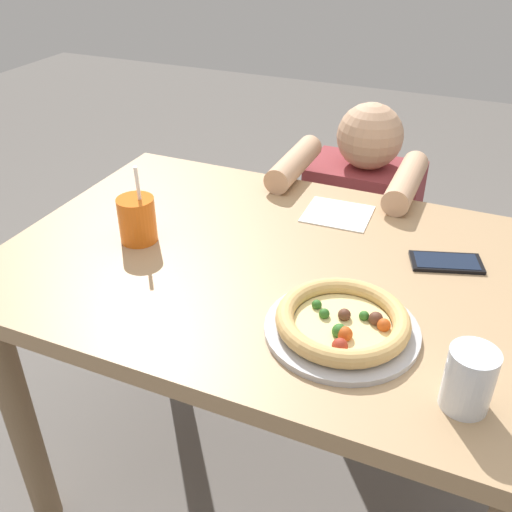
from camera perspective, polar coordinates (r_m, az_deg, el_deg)
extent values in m
plane|color=#66605B|center=(1.77, 1.73, -21.35)|extent=(8.00, 8.00, 0.00)
cube|color=tan|center=(1.26, 2.26, -1.23)|extent=(1.21, 0.82, 0.04)
cylinder|color=#826748|center=(1.54, -22.10, -14.86)|extent=(0.07, 0.07, 0.71)
cylinder|color=#826748|center=(1.92, -8.95, -2.19)|extent=(0.07, 0.07, 0.71)
cylinder|color=#826748|center=(1.70, 23.18, -9.93)|extent=(0.07, 0.07, 0.71)
cylinder|color=#B7B7BC|center=(1.07, 8.43, -7.17)|extent=(0.28, 0.28, 0.01)
cylinder|color=#E5CC7F|center=(1.06, 8.48, -6.71)|extent=(0.17, 0.17, 0.01)
torus|color=tan|center=(1.05, 8.53, -6.21)|extent=(0.24, 0.24, 0.03)
sphere|color=#2D6623|center=(1.06, 6.73, -5.66)|extent=(0.02, 0.02, 0.02)
sphere|color=brown|center=(1.06, 8.69, -5.75)|extent=(0.02, 0.02, 0.02)
sphere|color=#BF4C19|center=(1.05, 12.47, -6.66)|extent=(0.02, 0.02, 0.02)
sphere|color=#2D6623|center=(1.02, 8.21, -7.33)|extent=(0.03, 0.03, 0.03)
sphere|color=maroon|center=(0.99, 8.26, -8.76)|extent=(0.03, 0.03, 0.03)
sphere|color=#2D6623|center=(1.07, 10.59, -5.81)|extent=(0.02, 0.02, 0.02)
sphere|color=#BF4C19|center=(1.02, 8.75, -7.60)|extent=(0.03, 0.03, 0.03)
sphere|color=brown|center=(1.06, 11.71, -6.07)|extent=(0.03, 0.03, 0.03)
sphere|color=#2D6623|center=(1.08, 6.00, -4.79)|extent=(0.02, 0.02, 0.02)
cylinder|color=orange|center=(1.33, -11.62, 3.52)|extent=(0.08, 0.08, 0.10)
cylinder|color=white|center=(1.29, -11.55, 6.76)|extent=(0.01, 0.02, 0.09)
cylinder|color=silver|center=(0.95, 20.23, -11.32)|extent=(0.08, 0.08, 0.11)
cube|color=white|center=(0.94, 20.15, -9.53)|extent=(0.03, 0.03, 0.03)
cube|color=white|center=(0.93, 21.35, -10.24)|extent=(0.03, 0.03, 0.02)
cube|color=white|center=(0.93, 21.16, -9.91)|extent=(0.02, 0.02, 0.02)
cube|color=white|center=(1.45, 8.05, 4.13)|extent=(0.17, 0.15, 0.00)
cube|color=black|center=(1.30, 18.22, -0.60)|extent=(0.17, 0.12, 0.01)
cube|color=#192338|center=(1.30, 18.26, -0.43)|extent=(0.14, 0.10, 0.00)
cylinder|color=#333847|center=(2.07, 9.49, -3.75)|extent=(0.28, 0.28, 0.45)
cube|color=maroon|center=(1.89, 10.45, 5.07)|extent=(0.35, 0.22, 0.26)
sphere|color=tan|center=(1.80, 11.16, 11.50)|extent=(0.20, 0.20, 0.20)
cylinder|color=tan|center=(1.64, 3.79, 9.10)|extent=(0.07, 0.28, 0.07)
cylinder|color=tan|center=(1.57, 14.56, 7.07)|extent=(0.07, 0.28, 0.07)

